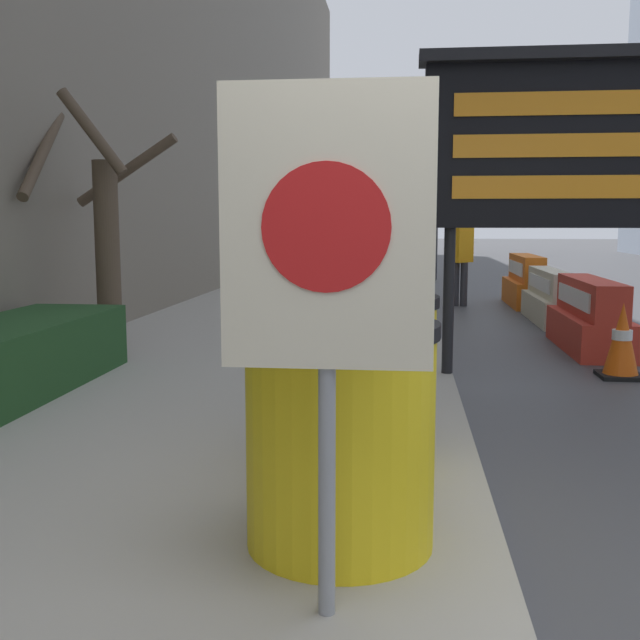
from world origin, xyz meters
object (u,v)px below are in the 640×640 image
Objects in this scene: jersey_barrier_cream at (549,299)px; traffic_cone_near at (622,341)px; traffic_light_near_curb at (437,173)px; jersey_barrier_red_striped at (590,319)px; warning_sign at (327,259)px; pedestrian_passerby at (461,252)px; message_board at (566,144)px; jersey_barrier_orange_near at (526,283)px; barrel_drum_middle at (365,379)px; barrel_drum_foreground at (340,434)px.

jersey_barrier_cream reaches higher than traffic_cone_near.
traffic_cone_near is 0.20× the size of traffic_light_near_curb.
traffic_light_near_curb is (-1.37, 10.34, 2.32)m from jersey_barrier_red_striped.
traffic_light_near_curb is (1.05, 16.85, 1.30)m from warning_sign.
traffic_cone_near is 0.46× the size of pedestrian_passerby.
traffic_light_near_curb is (-1.37, 7.88, 2.34)m from jersey_barrier_cream.
pedestrian_passerby is (1.25, 10.95, -0.44)m from warning_sign.
message_board is at bearing 44.84° from pedestrian_passerby.
message_board is 1.53× the size of jersey_barrier_orange_near.
barrel_drum_middle is 3.39m from message_board.
pedestrian_passerby is at bearing 104.83° from jersey_barrier_red_striped.
jersey_barrier_orange_near is (0.00, 4.65, 0.03)m from jersey_barrier_red_striped.
jersey_barrier_red_striped reaches higher than traffic_cone_near.
warning_sign is at bearing -115.49° from traffic_cone_near.
traffic_cone_near is at bearing -83.79° from traffic_light_near_curb.
jersey_barrier_orange_near is at bearing 89.32° from traffic_cone_near.
message_board is 6.79m from pedestrian_passerby.
traffic_light_near_curb is (-1.37, 5.69, 2.29)m from jersey_barrier_orange_near.
pedestrian_passerby is at bearing -170.04° from jersey_barrier_orange_near.
pedestrian_passerby is at bearing 83.10° from barrel_drum_foreground.
jersey_barrier_orange_near is 6.29m from traffic_light_near_curb.
traffic_cone_near is at bearing 41.67° from message_board.
jersey_barrier_cream is 0.56× the size of traffic_light_near_curb.
jersey_barrier_red_striped is at bearing -90.00° from jersey_barrier_cream.
warning_sign is 0.93× the size of jersey_barrier_red_striped.
jersey_barrier_orange_near reaches higher than jersey_barrier_cream.
jersey_barrier_red_striped is 1.22× the size of pedestrian_passerby.
warning_sign is (0.00, -0.60, 0.77)m from barrel_drum_foreground.
traffic_light_near_curb is (-0.56, 12.57, 0.53)m from message_board.
warning_sign is 11.03m from pedestrian_passerby.
barrel_drum_foreground is 10.43m from pedestrian_passerby.
barrel_drum_foreground is 0.26× the size of traffic_light_near_curb.
jersey_barrier_orange_near is 1.32m from pedestrian_passerby.
pedestrian_passerby is at bearing 82.57° from barrel_drum_middle.
barrel_drum_middle is 3.98m from traffic_cone_near.
jersey_barrier_orange_near is at bearing 141.68° from pedestrian_passerby.
jersey_barrier_cream is 2.19m from jersey_barrier_orange_near.
barrel_drum_middle is 5.37m from jersey_barrier_red_striped.
pedestrian_passerby is (-1.18, 1.98, 0.60)m from jersey_barrier_cream.
traffic_light_near_curb is at bearing 97.55° from jersey_barrier_red_striped.
traffic_light_near_curb is (-1.30, 11.92, 2.33)m from traffic_cone_near.
jersey_barrier_red_striped is at bearing -90.00° from jersey_barrier_orange_near.
message_board is at bearing -138.33° from traffic_cone_near.
barrel_drum_middle is 0.49× the size of jersey_barrier_red_striped.
jersey_barrier_red_striped is 10.68m from traffic_light_near_curb.
barrel_drum_foreground is at bearing -113.76° from message_board.
traffic_light_near_curb reaches higher than jersey_barrier_cream.
traffic_light_near_curb is 2.30× the size of pedestrian_passerby.
traffic_light_near_curb reaches higher than message_board.
traffic_light_near_curb is at bearing 86.18° from barrel_drum_middle.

